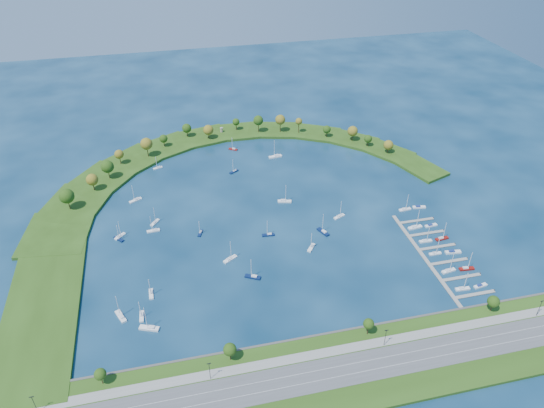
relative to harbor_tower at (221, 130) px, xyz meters
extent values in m
plane|color=#07233E|center=(10.98, -118.49, -3.98)|extent=(700.00, 700.00, 0.00)
cube|color=#294713|center=(10.98, -242.49, -3.18)|extent=(420.00, 42.00, 1.60)
cube|color=#474442|center=(10.98, -220.99, -3.08)|extent=(420.00, 1.20, 1.80)
cube|color=#515154|center=(10.98, -242.49, -2.32)|extent=(420.00, 16.00, 0.12)
cube|color=gray|center=(10.98, -231.49, -2.32)|extent=(420.00, 5.00, 0.12)
cube|color=silver|center=(10.98, -244.99, -2.25)|extent=(420.00, 0.15, 0.02)
cube|color=silver|center=(10.98, -239.99, -2.25)|extent=(420.00, 0.15, 0.02)
cylinder|color=#382314|center=(-84.02, -225.49, 0.07)|extent=(0.56, 0.56, 4.90)
sphere|color=#264711|center=(-84.02, -225.49, 3.56)|extent=(5.20, 5.20, 5.20)
cylinder|color=#382314|center=(-29.02, -225.49, 0.24)|extent=(0.56, 0.56, 5.25)
sphere|color=#264711|center=(-29.02, -225.49, 4.07)|extent=(6.00, 6.00, 6.00)
cylinder|color=#382314|center=(35.98, -225.49, 0.42)|extent=(0.56, 0.56, 5.60)
sphere|color=#264711|center=(35.98, -225.49, 4.26)|extent=(5.20, 5.20, 5.20)
cylinder|color=#382314|center=(100.98, -225.49, 0.07)|extent=(0.56, 0.56, 4.90)
sphere|color=#264711|center=(100.98, -225.49, 3.72)|extent=(6.00, 6.00, 6.00)
cylinder|color=black|center=(-109.02, -233.49, 2.62)|extent=(0.24, 0.24, 10.00)
cylinder|color=black|center=(-39.02, -233.49, 2.62)|extent=(0.24, 0.24, 10.00)
cylinder|color=black|center=(40.98, -233.49, 2.62)|extent=(0.24, 0.24, 10.00)
cylinder|color=black|center=(120.98, -233.49, 2.62)|extent=(0.24, 0.24, 10.00)
cube|color=#294713|center=(-115.77, -110.68, -2.98)|extent=(43.73, 48.72, 2.00)
cube|color=#294713|center=(-107.85, -80.92, -2.98)|extent=(50.23, 54.30, 2.00)
cube|color=#294713|center=(-93.05, -53.91, -2.98)|extent=(54.07, 56.09, 2.00)
cube|color=#294713|center=(-72.22, -31.22, -2.98)|extent=(55.20, 54.07, 2.00)
cube|color=#294713|center=(-46.58, -14.17, -2.98)|extent=(53.65, 48.47, 2.00)
cube|color=#294713|center=(-17.61, -3.72, -2.98)|extent=(49.62, 39.75, 2.00)
cube|color=#294713|center=(13.01, -0.51, -2.98)|extent=(44.32, 29.96, 2.00)
cube|color=#294713|center=(43.52, -4.69, -2.98)|extent=(49.49, 38.05, 2.00)
cube|color=#294713|center=(72.15, -16.05, -2.98)|extent=(51.13, 44.12, 2.00)
cube|color=#294713|center=(97.23, -33.91, -2.98)|extent=(49.19, 47.96, 2.00)
cube|color=#294713|center=(117.33, -57.25, -2.98)|extent=(43.90, 49.49, 2.00)
cube|color=#294713|center=(131.26, -84.71, -2.98)|extent=(35.67, 48.74, 2.00)
cube|color=#294713|center=(-115.77, -166.08, -3.03)|extent=(36.00, 130.81, 1.90)
cylinder|color=#382314|center=(-110.12, -86.70, 1.90)|extent=(0.56, 0.56, 7.77)
sphere|color=#264711|center=(-110.12, -86.70, 7.67)|extent=(9.46, 9.46, 9.46)
cylinder|color=#382314|center=(-96.22, -67.38, 1.32)|extent=(0.56, 0.56, 6.62)
sphere|color=olive|center=(-96.22, -67.38, 6.24)|extent=(8.02, 8.02, 8.02)
cylinder|color=#382314|center=(-86.69, -53.83, 1.78)|extent=(0.56, 0.56, 7.53)
sphere|color=#264711|center=(-86.69, -53.83, 7.32)|extent=(8.84, 8.84, 8.84)
cylinder|color=#382314|center=(-79.45, -34.98, 1.33)|extent=(0.56, 0.56, 6.64)
sphere|color=olive|center=(-79.45, -34.98, 5.99)|extent=(6.68, 6.68, 6.68)
cylinder|color=#382314|center=(-59.50, -28.20, 2.44)|extent=(0.56, 0.56, 8.84)
sphere|color=olive|center=(-59.50, -28.20, 8.65)|extent=(8.95, 8.95, 8.95)
cylinder|color=#382314|center=(-46.88, -14.67, 0.73)|extent=(0.56, 0.56, 5.42)
sphere|color=#264711|center=(-46.88, -14.67, 4.71)|extent=(6.35, 6.35, 6.35)
cylinder|color=#382314|center=(-27.89, -1.84, 0.93)|extent=(0.56, 0.56, 5.83)
sphere|color=#264711|center=(-27.89, -1.84, 5.32)|extent=(7.40, 7.40, 7.40)
cylinder|color=#382314|center=(-11.51, -9.27, 0.97)|extent=(0.56, 0.56, 5.92)
sphere|color=olive|center=(-11.51, -9.27, 5.56)|extent=(8.14, 8.14, 8.14)
cylinder|color=#382314|center=(12.38, 1.13, 1.03)|extent=(0.56, 0.56, 6.03)
sphere|color=#264711|center=(12.38, 1.13, 5.20)|extent=(5.82, 5.82, 5.82)
cylinder|color=#382314|center=(29.33, -6.85, 2.42)|extent=(0.56, 0.56, 8.81)
sphere|color=#264711|center=(29.33, -6.85, 8.43)|extent=(8.01, 8.01, 8.01)
cylinder|color=#382314|center=(46.76, -10.30, 2.56)|extent=(0.56, 0.56, 9.08)
sphere|color=olive|center=(46.76, -10.30, 8.73)|extent=(8.14, 8.14, 8.14)
cylinder|color=#382314|center=(60.98, -15.16, 2.48)|extent=(0.56, 0.56, 8.93)
sphere|color=olive|center=(60.98, -15.16, 8.05)|extent=(5.54, 5.54, 5.54)
cylinder|color=#382314|center=(80.71, -27.39, 0.62)|extent=(0.56, 0.56, 5.21)
sphere|color=#264711|center=(80.71, -27.39, 4.51)|extent=(6.39, 6.39, 6.39)
cylinder|color=#382314|center=(98.34, -38.30, 1.33)|extent=(0.56, 0.56, 6.63)
sphere|color=olive|center=(98.34, -38.30, 6.27)|extent=(8.11, 8.11, 8.11)
cylinder|color=#382314|center=(106.80, -49.80, 0.54)|extent=(0.56, 0.56, 5.04)
sphere|color=#264711|center=(106.80, -49.80, 4.28)|extent=(6.12, 6.12, 6.12)
cylinder|color=#382314|center=(117.54, -63.46, 0.59)|extent=(0.56, 0.56, 5.15)
sphere|color=olive|center=(117.54, -63.46, 4.66)|extent=(7.46, 7.46, 7.46)
cylinder|color=gray|center=(0.00, 0.00, -0.20)|extent=(2.20, 2.20, 3.56)
cylinder|color=gray|center=(0.00, 0.00, 1.73)|extent=(2.60, 2.60, 0.30)
cube|color=gray|center=(88.98, -179.49, -3.63)|extent=(2.20, 82.00, 0.40)
cube|color=gray|center=(101.08, -212.49, -3.63)|extent=(22.00, 2.00, 0.40)
cylinder|color=#382314|center=(111.98, -212.49, -3.38)|extent=(0.36, 0.36, 1.60)
cube|color=gray|center=(101.08, -199.29, -3.63)|extent=(22.00, 2.00, 0.40)
cylinder|color=#382314|center=(111.98, -199.29, -3.38)|extent=(0.36, 0.36, 1.60)
cube|color=gray|center=(101.08, -186.09, -3.63)|extent=(22.00, 2.00, 0.40)
cylinder|color=#382314|center=(111.98, -186.09, -3.38)|extent=(0.36, 0.36, 1.60)
cube|color=gray|center=(101.08, -172.89, -3.63)|extent=(22.00, 2.00, 0.40)
cylinder|color=#382314|center=(111.98, -172.89, -3.38)|extent=(0.36, 0.36, 1.60)
cube|color=gray|center=(101.08, -159.69, -3.63)|extent=(22.00, 2.00, 0.40)
cylinder|color=#382314|center=(111.98, -159.69, -3.38)|extent=(0.36, 0.36, 1.60)
cube|color=gray|center=(101.08, -146.49, -3.63)|extent=(22.00, 2.00, 0.40)
cylinder|color=#382314|center=(111.98, -146.49, -3.38)|extent=(0.36, 0.36, 1.60)
cube|color=white|center=(-77.40, -187.00, -3.43)|extent=(6.11, 9.50, 1.11)
cube|color=silver|center=(-77.03, -187.85, -2.49)|extent=(2.97, 3.69, 0.78)
cylinder|color=silver|center=(-77.70, -186.33, 3.37)|extent=(0.32, 0.32, 12.48)
cube|color=white|center=(-69.59, -84.08, -3.48)|extent=(8.57, 6.03, 1.01)
cube|color=silver|center=(-68.84, -83.69, -2.62)|extent=(3.39, 2.84, 0.71)
cylinder|color=silver|center=(-70.19, -84.40, 2.73)|extent=(0.32, 0.32, 11.40)
cube|color=white|center=(-62.36, -174.55, -3.53)|extent=(2.21, 7.61, 0.91)
cube|color=silver|center=(-62.36, -173.79, -2.76)|extent=(1.52, 2.67, 0.64)
cylinder|color=silver|center=(-62.35, -175.16, 2.05)|extent=(0.32, 0.32, 10.24)
cube|color=white|center=(-67.39, -189.21, -3.54)|extent=(2.42, 7.49, 0.89)
cube|color=silver|center=(-67.35, -188.47, -2.79)|extent=(1.57, 2.66, 0.62)
cylinder|color=silver|center=(-67.42, -189.80, 1.90)|extent=(0.32, 0.32, 9.99)
cube|color=white|center=(-59.33, -120.16, -3.52)|extent=(7.85, 2.75, 0.92)
cube|color=silver|center=(-58.56, -120.10, -2.74)|extent=(2.80, 1.71, 0.65)
cylinder|color=silver|center=(-59.94, -120.21, 2.14)|extent=(0.32, 0.32, 10.40)
cube|color=white|center=(33.83, -47.54, -3.39)|extent=(10.19, 3.99, 1.19)
cube|color=silver|center=(34.82, -47.41, -2.38)|extent=(3.69, 2.36, 0.83)
cylinder|color=silver|center=(33.04, -47.64, 3.90)|extent=(0.32, 0.32, 13.40)
cube|color=white|center=(29.19, -157.21, -3.52)|extent=(6.50, 7.51, 0.94)
cube|color=silver|center=(29.66, -156.59, -2.72)|extent=(2.88, 3.10, 0.66)
cylinder|color=silver|center=(28.80, -157.70, 2.22)|extent=(0.32, 0.32, 10.53)
cube|color=white|center=(-53.44, -44.31, -3.59)|extent=(6.90, 3.87, 0.80)
cube|color=silver|center=(-52.81, -44.10, -2.91)|extent=(2.62, 1.97, 0.56)
cylinder|color=silver|center=(-53.94, -44.48, 1.30)|extent=(0.32, 0.32, 8.98)
cube|color=white|center=(-57.96, -111.98, -3.53)|extent=(6.30, 7.29, 0.91)
cube|color=silver|center=(-58.42, -112.58, -2.76)|extent=(2.79, 3.00, 0.64)
cylinder|color=silver|center=(-57.59, -111.50, 2.03)|extent=(0.32, 0.32, 10.22)
cube|color=white|center=(55.25, -131.77, -3.51)|extent=(8.17, 5.38, 0.96)
cube|color=silver|center=(54.52, -132.11, -2.69)|extent=(3.19, 2.59, 0.67)
cylinder|color=silver|center=(55.82, -131.51, 2.35)|extent=(0.32, 0.32, 10.76)
cube|color=#0B1B45|center=(40.42, -144.52, -3.44)|extent=(5.98, 9.31, 1.09)
cube|color=silver|center=(40.79, -145.35, -2.52)|extent=(2.91, 3.62, 0.76)
cylinder|color=silver|center=(40.13, -143.86, 3.22)|extent=(0.32, 0.32, 12.23)
cube|color=#0B1B45|center=(-0.30, -62.14, -3.56)|extent=(7.16, 5.41, 0.86)
cube|color=silver|center=(0.31, -61.77, -2.83)|extent=(2.87, 2.49, 0.60)
cylinder|color=silver|center=(-0.79, -62.44, 1.70)|extent=(0.32, 0.32, 9.66)
cube|color=white|center=(25.88, -107.40, -3.45)|extent=(9.29, 4.63, 1.07)
cube|color=silver|center=(25.01, -107.18, -2.53)|extent=(3.47, 2.47, 0.75)
cylinder|color=silver|center=(26.58, -107.57, 3.13)|extent=(0.32, 0.32, 12.09)
cube|color=white|center=(-78.79, -121.19, -3.54)|extent=(6.83, 6.67, 0.90)
cube|color=silver|center=(-79.33, -121.70, -2.78)|extent=(2.90, 2.86, 0.63)
cylinder|color=silver|center=(-78.36, -120.77, 1.95)|extent=(0.32, 0.32, 10.07)
cube|color=white|center=(-64.01, -197.85, -3.40)|extent=(10.00, 6.06, 1.16)
cube|color=silver|center=(-63.10, -198.20, -2.42)|extent=(3.85, 3.00, 0.81)
cylinder|color=silver|center=(-64.73, -197.56, 3.71)|extent=(0.32, 0.32, 13.07)
cube|color=maroon|center=(4.70, -28.49, -3.57)|extent=(6.92, 5.34, 0.83)
cube|color=silver|center=(5.29, -28.86, -2.86)|extent=(2.78, 2.45, 0.58)
cylinder|color=silver|center=(4.23, -28.19, 1.54)|extent=(0.32, 0.32, 9.38)
cube|color=#0B1B45|center=(-8.67, -173.82, -3.47)|extent=(8.73, 6.16, 1.03)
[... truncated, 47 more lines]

